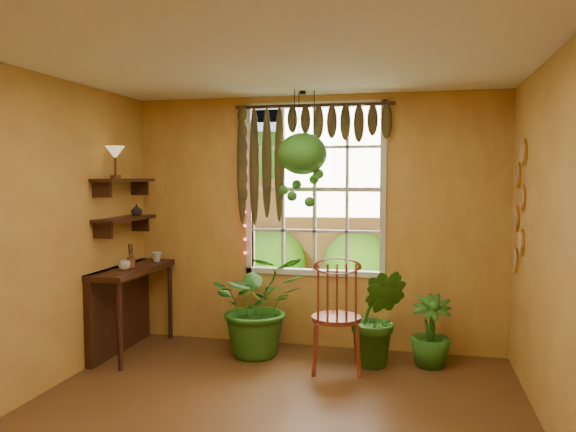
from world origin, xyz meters
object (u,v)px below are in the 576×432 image
(windsor_chair, at_px, (336,333))
(potted_plant_mid, at_px, (378,317))
(potted_plant_left, at_px, (259,304))
(counter_ledge, at_px, (124,299))
(hanging_basket, at_px, (302,160))

(windsor_chair, xyz_separation_m, potted_plant_mid, (0.38, 0.22, 0.11))
(potted_plant_left, bearing_deg, potted_plant_mid, -2.57)
(counter_ledge, xyz_separation_m, hanging_basket, (1.85, 0.33, 1.46))
(counter_ledge, relative_size, hanging_basket, 1.01)
(potted_plant_left, relative_size, hanging_basket, 0.89)
(counter_ledge, bearing_deg, potted_plant_left, 7.77)
(counter_ledge, height_order, potted_plant_left, potted_plant_left)
(potted_plant_left, xyz_separation_m, hanging_basket, (0.43, 0.13, 1.48))
(potted_plant_mid, xyz_separation_m, hanging_basket, (-0.79, 0.19, 1.53))
(hanging_basket, bearing_deg, windsor_chair, -44.94)
(counter_ledge, distance_m, windsor_chair, 2.27)
(potted_plant_mid, bearing_deg, potted_plant_left, 177.43)
(counter_ledge, xyz_separation_m, windsor_chair, (2.26, -0.09, -0.19))
(windsor_chair, relative_size, hanging_basket, 1.06)
(potted_plant_left, distance_m, hanging_basket, 1.55)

